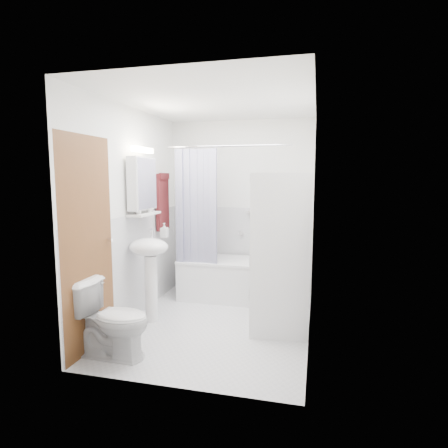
% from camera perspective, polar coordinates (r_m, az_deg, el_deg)
% --- Properties ---
extents(floor, '(2.60, 2.60, 0.00)m').
position_cam_1_polar(floor, '(4.30, -1.12, -15.00)').
color(floor, silver).
rests_on(floor, ground).
extents(room_walls, '(2.60, 2.60, 2.60)m').
position_cam_1_polar(room_walls, '(3.99, -1.18, 5.20)').
color(room_walls, white).
rests_on(room_walls, ground).
extents(wainscot, '(1.98, 2.58, 2.58)m').
position_cam_1_polar(wainscot, '(4.39, -0.14, -6.32)').
color(wainscot, white).
rests_on(wainscot, ground).
extents(door, '(0.05, 2.00, 2.00)m').
position_cam_1_polar(door, '(3.90, -16.94, -2.34)').
color(door, brown).
rests_on(door, ground).
extents(bathtub, '(1.38, 0.66, 0.53)m').
position_cam_1_polar(bathtub, '(5.06, 1.25, -8.10)').
color(bathtub, white).
rests_on(bathtub, ground).
extents(tub_spout, '(0.04, 0.12, 0.04)m').
position_cam_1_polar(tub_spout, '(5.23, 4.20, -1.37)').
color(tub_spout, silver).
rests_on(tub_spout, room_walls).
extents(curtain_rod, '(1.56, 0.02, 0.02)m').
position_cam_1_polar(curtain_rod, '(4.64, 0.56, 11.81)').
color(curtain_rod, silver).
rests_on(curtain_rod, room_walls).
extents(shower_curtain, '(0.55, 0.02, 1.45)m').
position_cam_1_polar(shower_curtain, '(4.75, -4.24, 2.63)').
color(shower_curtain, '#17164E').
rests_on(shower_curtain, curtain_rod).
extents(sink, '(0.44, 0.37, 1.04)m').
position_cam_1_polar(sink, '(4.27, -11.27, -5.40)').
color(sink, white).
rests_on(sink, ground).
extents(medicine_cabinet, '(0.13, 0.50, 0.71)m').
position_cam_1_polar(medicine_cabinet, '(4.40, -12.34, 6.24)').
color(medicine_cabinet, white).
rests_on(medicine_cabinet, room_walls).
extents(shelf, '(0.18, 0.54, 0.02)m').
position_cam_1_polar(shelf, '(4.42, -12.05, 1.50)').
color(shelf, silver).
rests_on(shelf, room_walls).
extents(shower_caddy, '(0.22, 0.06, 0.02)m').
position_cam_1_polar(shower_caddy, '(5.18, 4.76, 1.88)').
color(shower_caddy, silver).
rests_on(shower_caddy, room_walls).
extents(towel, '(0.07, 0.32, 0.77)m').
position_cam_1_polar(towel, '(5.02, -9.33, 3.53)').
color(towel, '#4D151F').
rests_on(towel, room_walls).
extents(washer_dryer, '(0.65, 0.64, 1.66)m').
position_cam_1_polar(washer_dryer, '(3.97, 8.46, -4.40)').
color(washer_dryer, white).
rests_on(washer_dryer, ground).
extents(toilet, '(0.72, 0.41, 0.69)m').
position_cam_1_polar(toilet, '(3.62, -16.68, -13.79)').
color(toilet, white).
rests_on(toilet, ground).
extents(soap_pump, '(0.08, 0.17, 0.08)m').
position_cam_1_polar(soap_pump, '(4.51, -9.07, -1.53)').
color(soap_pump, gray).
rests_on(soap_pump, sink).
extents(shelf_bottle, '(0.07, 0.18, 0.07)m').
position_cam_1_polar(shelf_bottle, '(4.28, -12.94, 1.94)').
color(shelf_bottle, gray).
rests_on(shelf_bottle, shelf).
extents(shelf_cup, '(0.10, 0.09, 0.10)m').
position_cam_1_polar(shelf_cup, '(4.52, -11.40, 2.44)').
color(shelf_cup, gray).
rests_on(shelf_cup, shelf).
extents(shampoo_a, '(0.13, 0.17, 0.13)m').
position_cam_1_polar(shampoo_a, '(5.15, 6.22, 2.69)').
color(shampoo_a, gray).
rests_on(shampoo_a, shower_caddy).
extents(shampoo_b, '(0.08, 0.21, 0.08)m').
position_cam_1_polar(shampoo_b, '(5.14, 7.54, 2.37)').
color(shampoo_b, '#23488C').
rests_on(shampoo_b, shower_caddy).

